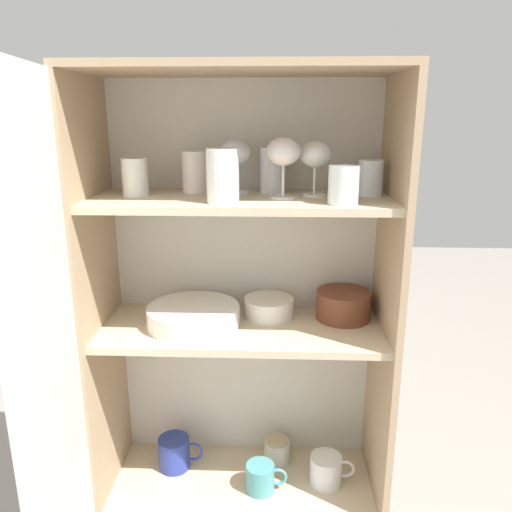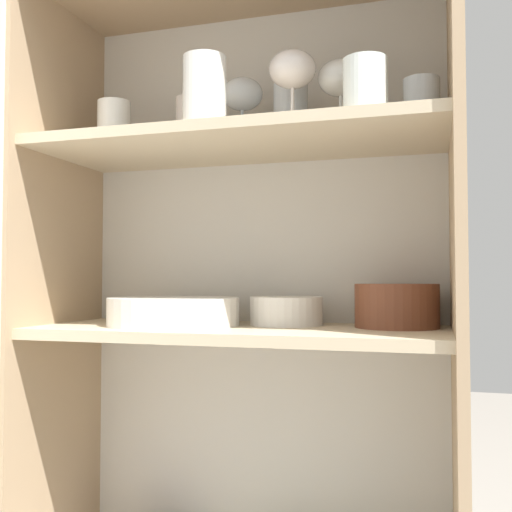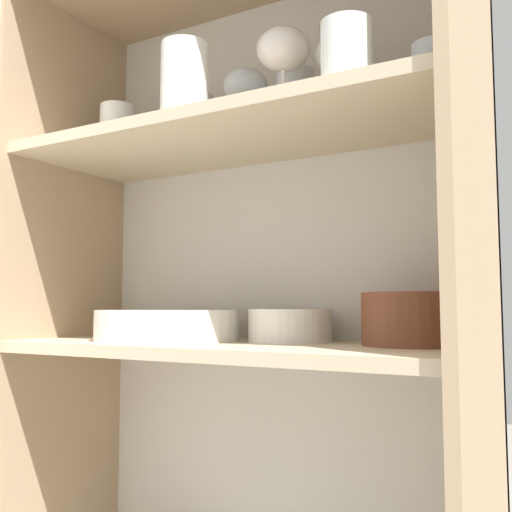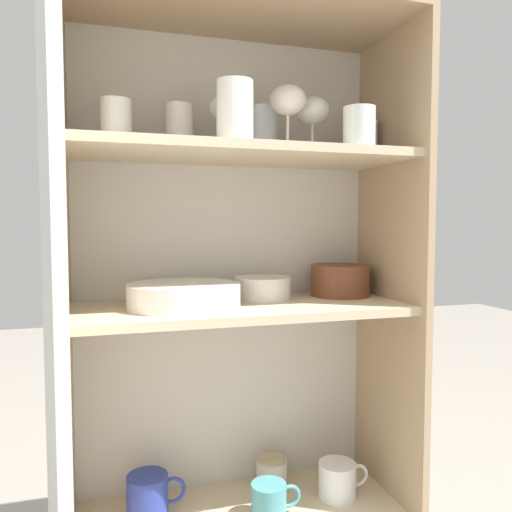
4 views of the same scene
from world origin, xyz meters
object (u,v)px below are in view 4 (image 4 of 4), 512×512
Objects in this scene: coffee_mug_primary at (270,501)px; storage_jar at (272,473)px; mixing_bowl_large at (340,279)px; serving_bowl_small at (262,287)px; plate_stack_white at (184,295)px.

storage_jar is at bearing 69.66° from coffee_mug_primary.
mixing_bowl_large is 0.21m from serving_bowl_small.
coffee_mug_primary and storage_jar have the same top height.
mixing_bowl_large is 0.54m from storage_jar.
serving_bowl_small is at bearing 178.44° from mixing_bowl_large.
storage_jar is at bearing 18.62° from plate_stack_white.
serving_bowl_small reaches higher than plate_stack_white.
plate_stack_white is 0.55m from storage_jar.
coffee_mug_primary is (0.19, -0.05, -0.49)m from plate_stack_white.
plate_stack_white reaches higher than storage_jar.
serving_bowl_small reaches higher than coffee_mug_primary.
serving_bowl_small is (-0.21, 0.01, -0.01)m from mixing_bowl_large.
plate_stack_white is at bearing 166.09° from coffee_mug_primary.
mixing_bowl_large is (0.42, 0.06, 0.02)m from plate_stack_white.
mixing_bowl_large is at bearing 25.79° from coffee_mug_primary.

